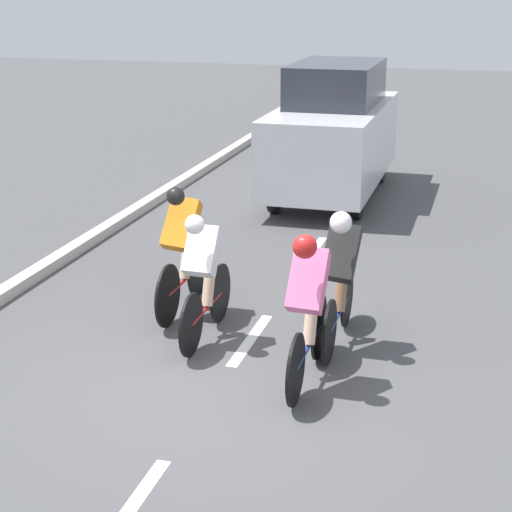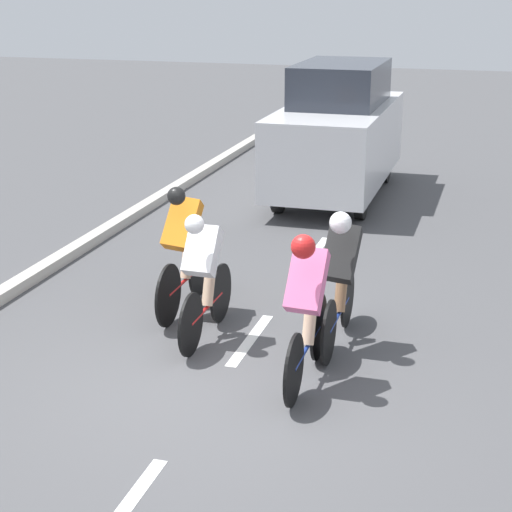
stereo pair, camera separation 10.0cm
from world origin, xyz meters
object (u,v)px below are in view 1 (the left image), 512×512
cyclist_black (340,274)px  support_car (333,132)px  cyclist_white (204,274)px  cyclist_pink (308,304)px  cyclist_orange (182,247)px

cyclist_black → support_car: (1.30, -6.37, 0.34)m
cyclist_white → cyclist_black: bearing=-171.0°
support_car → cyclist_pink: bearing=99.1°
cyclist_black → cyclist_pink: (0.13, 0.93, 0.01)m
cyclist_orange → cyclist_white: cyclist_orange is taller
cyclist_black → support_car: support_car is taller
cyclist_black → support_car: 6.51m
cyclist_orange → cyclist_black: bearing=166.2°
cyclist_pink → support_car: (1.17, -7.30, 0.33)m
cyclist_black → cyclist_pink: size_ratio=0.98×
cyclist_black → cyclist_white: size_ratio=1.03×
cyclist_orange → support_car: bearing=-95.8°
cyclist_orange → cyclist_pink: size_ratio=1.01×
cyclist_black → cyclist_orange: (1.90, -0.47, -0.01)m
cyclist_pink → support_car: support_car is taller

